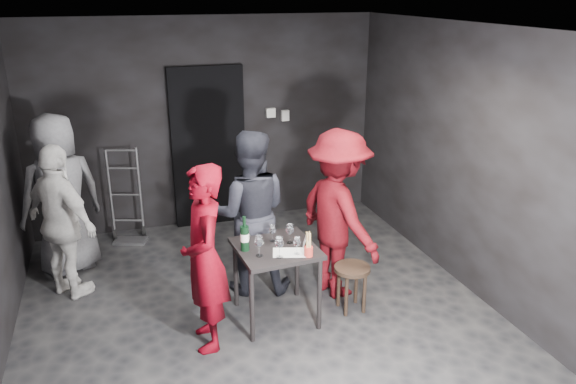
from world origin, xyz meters
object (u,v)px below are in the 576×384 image
object	(u,v)px
bystander_grey	(59,180)
breadstick_cup	(309,245)
hand_truck	(129,224)
bystander_cream	(61,217)
man_maroon	(339,202)
tasting_table	(276,256)
woman_black	(249,201)
wine_bottle	(245,237)
stool	(352,275)
server_red	(204,248)

from	to	relation	value
bystander_grey	breadstick_cup	bearing A→B (deg)	116.56
hand_truck	bystander_cream	xyz separation A→B (m)	(-0.65, -1.20, 0.65)
man_maroon	breadstick_cup	bearing A→B (deg)	121.80
bystander_grey	breadstick_cup	world-z (taller)	bystander_grey
tasting_table	man_maroon	xyz separation A→B (m)	(0.74, 0.28, 0.35)
bystander_cream	woman_black	bearing A→B (deg)	-143.97
wine_bottle	breadstick_cup	distance (m)	0.59
stool	bystander_grey	size ratio (longest dim) A/B	0.22
server_red	bystander_cream	bearing A→B (deg)	-135.65
hand_truck	bystander_grey	xyz separation A→B (m)	(-0.68, -0.62, 0.85)
hand_truck	man_maroon	xyz separation A→B (m)	(2.00, -1.99, 0.79)
hand_truck	woman_black	xyz separation A→B (m)	(1.16, -1.66, 0.77)
tasting_table	server_red	world-z (taller)	server_red
woman_black	bystander_cream	size ratio (longest dim) A/B	1.14
man_maroon	bystander_grey	world-z (taller)	bystander_grey
stool	breadstick_cup	size ratio (longest dim) A/B	1.89
server_red	woman_black	bearing A→B (deg)	144.73
bystander_cream	bystander_grey	bearing A→B (deg)	-37.22
hand_truck	man_maroon	bearing A→B (deg)	-26.20
bystander_cream	breadstick_cup	xyz separation A→B (m)	(2.12, -1.34, -0.00)
man_maroon	bystander_grey	size ratio (longest dim) A/B	0.94
stool	woman_black	distance (m)	1.25
wine_bottle	breadstick_cup	size ratio (longest dim) A/B	1.34
bystander_cream	bystander_grey	size ratio (longest dim) A/B	0.81
bystander_cream	wine_bottle	xyz separation A→B (m)	(1.61, -1.05, 0.01)
stool	server_red	bearing A→B (deg)	-175.69
server_red	bystander_cream	size ratio (longest dim) A/B	1.08
server_red	bystander_grey	xyz separation A→B (m)	(-1.23, 1.87, 0.14)
hand_truck	tasting_table	distance (m)	2.63
woman_black	breadstick_cup	world-z (taller)	woman_black
tasting_table	stool	distance (m)	0.80
bystander_grey	tasting_table	bearing A→B (deg)	117.84
bystander_grey	bystander_cream	bearing A→B (deg)	71.17
bystander_cream	hand_truck	bearing A→B (deg)	-68.26
hand_truck	woman_black	size ratio (longest dim) A/B	0.60
bystander_cream	server_red	bearing A→B (deg)	-176.66
stool	server_red	size ratio (longest dim) A/B	0.25
stool	server_red	xyz separation A→B (m)	(-1.44, -0.11, 0.55)
bystander_grey	server_red	bearing A→B (deg)	101.88
woman_black	bystander_grey	world-z (taller)	bystander_grey
stool	wine_bottle	size ratio (longest dim) A/B	1.41
server_red	bystander_grey	distance (m)	2.24
bystander_grey	wine_bottle	xyz separation A→B (m)	(1.64, -1.64, -0.19)
woman_black	bystander_cream	distance (m)	1.87
wine_bottle	man_maroon	bearing A→B (deg)	14.27
woman_black	tasting_table	bearing A→B (deg)	113.84
tasting_table	server_red	distance (m)	0.78
hand_truck	server_red	size ratio (longest dim) A/B	0.63
server_red	breadstick_cup	size ratio (longest dim) A/B	7.48
stool	breadstick_cup	bearing A→B (deg)	-161.61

